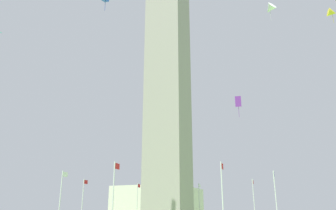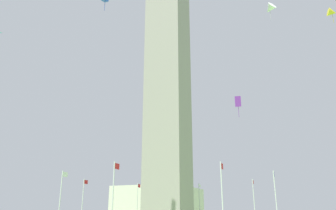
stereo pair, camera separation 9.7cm
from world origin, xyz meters
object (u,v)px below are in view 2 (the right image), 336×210
(flagpole_ne, at_px, (138,200))
(flagpole_w, at_px, (276,195))
(obelisk_monument, at_px, (168,55))
(flagpole_s, at_px, (113,191))
(kite_yellow_delta, at_px, (332,12))
(flagpole_nw, at_px, (254,199))
(kite_purple_box, at_px, (238,101))
(flagpole_se, at_px, (61,195))
(flagpole_sw, at_px, (222,191))
(flagpole_n, at_px, (199,200))
(kite_white_delta, at_px, (270,9))
(distant_building, at_px, (160,204))
(flagpole_e, at_px, (83,199))

(flagpole_ne, bearing_deg, flagpole_w, -112.50)
(flagpole_ne, bearing_deg, obelisk_monument, -135.18)
(flagpole_s, distance_m, kite_yellow_delta, 34.67)
(flagpole_s, xyz_separation_m, flagpole_nw, (26.10, -10.81, 0.00))
(flagpole_nw, relative_size, kite_purple_box, 2.69)
(flagpole_ne, relative_size, flagpole_se, 1.00)
(kite_yellow_delta, bearing_deg, flagpole_sw, 111.42)
(flagpole_ne, bearing_deg, flagpole_s, -157.50)
(flagpole_n, xyz_separation_m, flagpole_s, (-30.58, 0.00, 0.00))
(flagpole_s, relative_size, kite_white_delta, 2.54)
(obelisk_monument, bearing_deg, distant_building, 26.06)
(flagpole_se, relative_size, kite_white_delta, 2.54)
(flagpole_s, xyz_separation_m, kite_purple_box, (6.17, -12.87, 10.44))
(flagpole_ne, height_order, kite_purple_box, kite_purple_box)
(obelisk_monument, relative_size, flagpole_n, 7.68)
(kite_white_delta, bearing_deg, flagpole_e, 84.14)
(flagpole_se, distance_m, kite_yellow_delta, 42.27)
(flagpole_s, bearing_deg, flagpole_e, 45.00)
(flagpole_se, height_order, flagpole_nw, same)
(flagpole_sw, height_order, flagpole_w, same)
(flagpole_e, bearing_deg, kite_yellow_delta, -97.54)
(flagpole_w, bearing_deg, kite_purple_box, 165.14)
(flagpole_sw, bearing_deg, flagpole_nw, -0.00)
(flagpole_nw, bearing_deg, flagpole_e, 112.50)
(flagpole_sw, bearing_deg, flagpole_se, 90.00)
(obelisk_monument, xyz_separation_m, flagpole_ne, (10.88, 10.81, -23.33))
(flagpole_se, xyz_separation_m, flagpole_nw, (21.62, -21.62, 0.00))
(obelisk_monument, relative_size, flagpole_sw, 7.68)
(flagpole_sw, xyz_separation_m, kite_yellow_delta, (5.50, -14.03, 22.03))
(kite_purple_box, relative_size, distant_building, 0.13)
(kite_yellow_delta, xyz_separation_m, distant_building, (36.84, 40.29, -22.11))
(flagpole_w, xyz_separation_m, kite_white_delta, (-3.35, -2.02, 25.81))
(flagpole_ne, xyz_separation_m, flagpole_nw, (-0.00, -21.62, 0.00))
(flagpole_n, xyz_separation_m, flagpole_sw, (-26.10, -10.81, 0.00))
(flagpole_sw, xyz_separation_m, flagpole_w, (10.81, -4.48, 0.00))
(flagpole_ne, bearing_deg, distant_building, 12.62)
(flagpole_e, bearing_deg, kite_purple_box, -107.95)
(kite_white_delta, bearing_deg, flagpole_nw, 24.66)
(flagpole_e, relative_size, kite_yellow_delta, 3.34)
(kite_white_delta, height_order, distant_building, kite_white_delta)
(obelisk_monument, xyz_separation_m, flagpole_n, (15.36, 0.00, -23.33))
(flagpole_se, bearing_deg, flagpole_s, -112.50)
(kite_purple_box, bearing_deg, obelisk_monument, 54.86)
(kite_white_delta, bearing_deg, distant_building, 43.21)
(flagpole_ne, relative_size, flagpole_nw, 1.00)
(obelisk_monument, relative_size, kite_white_delta, 19.51)
(flagpole_sw, height_order, flagpole_nw, same)
(flagpole_n, xyz_separation_m, kite_yellow_delta, (-20.60, -24.84, 22.03))
(flagpole_ne, relative_size, flagpole_s, 1.00)
(flagpole_se, bearing_deg, flagpole_n, -22.50)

